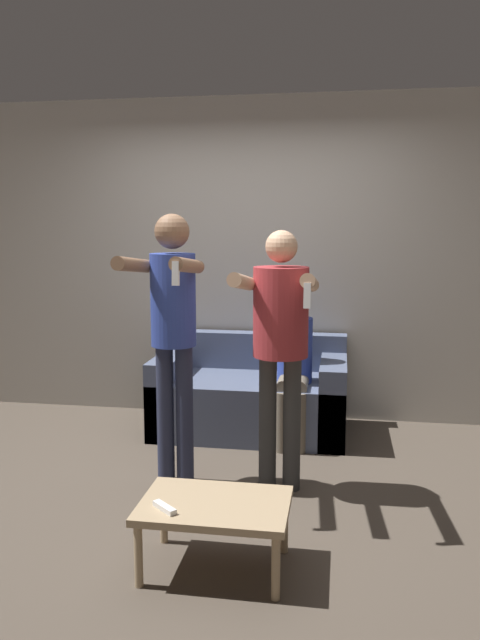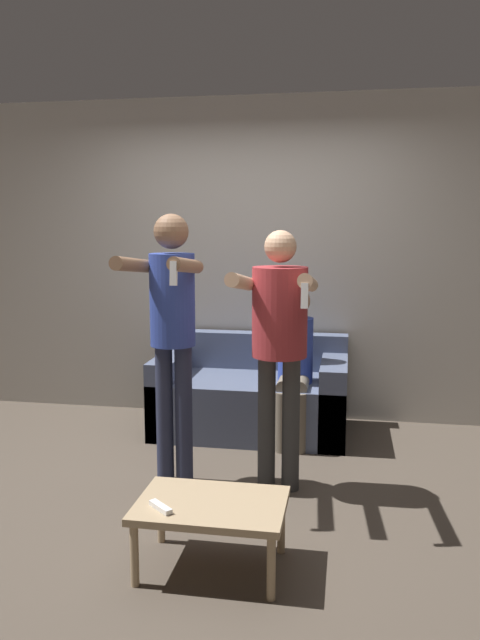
{
  "view_description": "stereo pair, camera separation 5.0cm",
  "coord_description": "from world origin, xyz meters",
  "px_view_note": "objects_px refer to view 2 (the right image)",
  "views": [
    {
      "loc": [
        0.77,
        -3.56,
        1.65
      ],
      "look_at": [
        0.08,
        0.69,
        0.99
      ],
      "focal_mm": 35.0,
      "sensor_mm": 36.0,
      "label": 1
    },
    {
      "loc": [
        0.82,
        -3.55,
        1.65
      ],
      "look_at": [
        0.08,
        0.69,
        0.99
      ],
      "focal_mm": 35.0,
      "sensor_mm": 36.0,
      "label": 2
    }
  ],
  "objects_px": {
    "couch": "(252,397)",
    "person_seated": "(295,358)",
    "person_standing_right": "(279,329)",
    "remote_on_table": "(161,507)",
    "person_standing_left": "(172,320)",
    "coffee_table": "(211,510)"
  },
  "relations": [
    {
      "from": "person_standing_left",
      "to": "remote_on_table",
      "type": "relative_size",
      "value": 12.52
    },
    {
      "from": "couch",
      "to": "person_seated",
      "type": "bearing_deg",
      "value": -27.5
    },
    {
      "from": "person_standing_right",
      "to": "remote_on_table",
      "type": "bearing_deg",
      "value": -111.62
    },
    {
      "from": "person_standing_left",
      "to": "person_seated",
      "type": "height_order",
      "value": "person_standing_left"
    },
    {
      "from": "person_seated",
      "to": "remote_on_table",
      "type": "relative_size",
      "value": 8.64
    },
    {
      "from": "person_standing_right",
      "to": "remote_on_table",
      "type": "relative_size",
      "value": 11.8
    },
    {
      "from": "couch",
      "to": "person_seated",
      "type": "xyz_separation_m",
      "value": [
        0.35,
        -0.18,
        0.37
      ]
    },
    {
      "from": "couch",
      "to": "person_standing_left",
      "type": "xyz_separation_m",
      "value": [
        -0.34,
        -1.1,
        0.79
      ]
    },
    {
      "from": "person_standing_left",
      "to": "remote_on_table",
      "type": "distance_m",
      "value": 1.31
    },
    {
      "from": "person_standing_left",
      "to": "person_seated",
      "type": "distance_m",
      "value": 1.22
    },
    {
      "from": "coffee_table",
      "to": "person_standing_right",
      "type": "bearing_deg",
      "value": 77.4
    },
    {
      "from": "person_standing_right",
      "to": "person_standing_left",
      "type": "bearing_deg",
      "value": 179.92
    },
    {
      "from": "person_seated",
      "to": "coffee_table",
      "type": "distance_m",
      "value": 1.92
    },
    {
      "from": "couch",
      "to": "person_standing_left",
      "type": "height_order",
      "value": "person_standing_left"
    },
    {
      "from": "couch",
      "to": "person_seated",
      "type": "height_order",
      "value": "person_seated"
    },
    {
      "from": "person_standing_left",
      "to": "person_seated",
      "type": "bearing_deg",
      "value": 53.03
    },
    {
      "from": "coffee_table",
      "to": "person_standing_left",
      "type": "bearing_deg",
      "value": 115.62
    },
    {
      "from": "person_standing_right",
      "to": "person_seated",
      "type": "distance_m",
      "value": 0.99
    },
    {
      "from": "person_standing_right",
      "to": "person_seated",
      "type": "bearing_deg",
      "value": 88.88
    },
    {
      "from": "couch",
      "to": "person_seated",
      "type": "relative_size",
      "value": 1.27
    },
    {
      "from": "person_seated",
      "to": "remote_on_table",
      "type": "bearing_deg",
      "value": -102.57
    },
    {
      "from": "person_standing_left",
      "to": "remote_on_table",
      "type": "xyz_separation_m",
      "value": [
        0.25,
        -1.08,
        -0.71
      ]
    }
  ]
}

